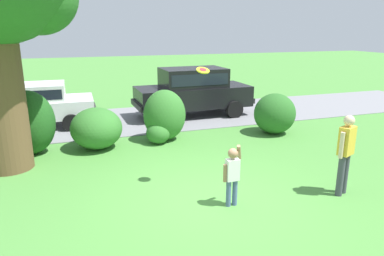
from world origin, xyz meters
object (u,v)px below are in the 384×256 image
object	(u,v)px
adult_onlooker	(346,151)
child_thrower	(232,172)
parked_sedan	(34,104)
frisbee	(203,70)
parked_suv	(193,89)

from	to	relation	value
adult_onlooker	child_thrower	bearing A→B (deg)	173.35
parked_sedan	adult_onlooker	xyz separation A→B (m)	(6.59, -7.90, 0.13)
frisbee	adult_onlooker	distance (m)	3.41
frisbee	adult_onlooker	size ratio (longest dim) A/B	0.16
frisbee	parked_suv	bearing A→B (deg)	72.86
parked_sedan	parked_suv	distance (m)	5.90
parked_sedan	adult_onlooker	world-z (taller)	adult_onlooker
child_thrower	adult_onlooker	xyz separation A→B (m)	(2.44, -0.29, 0.27)
child_thrower	adult_onlooker	distance (m)	2.48
parked_suv	parked_sedan	bearing A→B (deg)	178.63
parked_suv	child_thrower	size ratio (longest dim) A/B	3.69
adult_onlooker	parked_sedan	bearing A→B (deg)	129.85
frisbee	adult_onlooker	xyz separation A→B (m)	(2.67, -1.37, -1.61)
child_thrower	frisbee	bearing A→B (deg)	101.97
parked_suv	adult_onlooker	world-z (taller)	parked_suv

